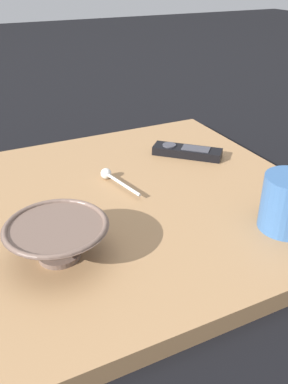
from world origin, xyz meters
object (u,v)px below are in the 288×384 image
(coffee_mug, at_px, (288,202))
(teaspoon, at_px, (110,176))
(cereal_bowl, at_px, (57,238))
(tv_remote_near, at_px, (187,151))

(coffee_mug, xyz_separation_m, teaspoon, (0.20, -0.28, -0.04))
(cereal_bowl, distance_m, tv_remote_near, 0.43)
(coffee_mug, distance_m, teaspoon, 0.34)
(cereal_bowl, height_order, tv_remote_near, cereal_bowl)
(cereal_bowl, bearing_deg, teaspoon, -129.63)
(coffee_mug, relative_size, teaspoon, 0.89)
(cereal_bowl, xyz_separation_m, tv_remote_near, (-0.36, -0.23, -0.02))
(cereal_bowl, bearing_deg, coffee_mug, 166.63)
(coffee_mug, bearing_deg, tv_remote_near, -90.90)
(teaspoon, bearing_deg, cereal_bowl, 50.37)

